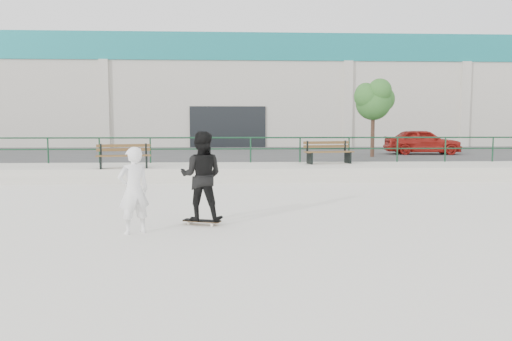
{
  "coord_description": "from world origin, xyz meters",
  "views": [
    {
      "loc": [
        0.22,
        -9.22,
        2.06
      ],
      "look_at": [
        0.78,
        2.0,
        1.0
      ],
      "focal_mm": 35.0,
      "sensor_mm": 36.0,
      "label": 1
    }
  ],
  "objects": [
    {
      "name": "seated_skater",
      "position": [
        -1.61,
        0.12,
        0.82
      ],
      "size": [
        0.71,
        0.64,
        1.64
      ],
      "primitive_type": "imported",
      "rotation": [
        0.0,
        0.0,
        3.68
      ],
      "color": "white",
      "rests_on": "ground"
    },
    {
      "name": "standing_skater",
      "position": [
        -0.39,
        0.89,
        1.0
      ],
      "size": [
        0.96,
        0.79,
        1.81
      ],
      "primitive_type": "imported",
      "rotation": [
        0.0,
        0.0,
        3.01
      ],
      "color": "black",
      "rests_on": "skateboard"
    },
    {
      "name": "bench_left",
      "position": [
        -3.56,
        8.47,
        0.92
      ],
      "size": [
        1.93,
        0.89,
        0.86
      ],
      "rotation": [
        0.0,
        0.0,
        0.19
      ],
      "color": "brown",
      "rests_on": "ledge"
    },
    {
      "name": "commercial_building",
      "position": [
        -0.0,
        31.99,
        4.58
      ],
      "size": [
        44.2,
        16.33,
        8.0
      ],
      "color": "#BBB5A8",
      "rests_on": "ground"
    },
    {
      "name": "bench_right",
      "position": [
        4.03,
        10.14,
        0.94
      ],
      "size": [
        2.0,
        0.95,
        0.89
      ],
      "rotation": [
        0.0,
        0.0,
        0.21
      ],
      "color": "brown",
      "rests_on": "ledge"
    },
    {
      "name": "skateboard",
      "position": [
        -0.39,
        0.89,
        0.07
      ],
      "size": [
        0.8,
        0.45,
        0.09
      ],
      "rotation": [
        0.0,
        0.0,
        -0.35
      ],
      "color": "black",
      "rests_on": "ground"
    },
    {
      "name": "parking_strip",
      "position": [
        0.0,
        18.0,
        0.25
      ],
      "size": [
        60.0,
        14.0,
        0.5
      ],
      "primitive_type": "cube",
      "color": "#3A3A3A",
      "rests_on": "ground"
    },
    {
      "name": "ground",
      "position": [
        0.0,
        0.0,
        0.0
      ],
      "size": [
        120.0,
        120.0,
        0.0
      ],
      "primitive_type": "plane",
      "color": "silver",
      "rests_on": "ground"
    },
    {
      "name": "tree",
      "position": [
        6.9,
        13.97,
        3.22
      ],
      "size": [
        2.04,
        1.81,
        3.62
      ],
      "color": "#4A3225",
      "rests_on": "parking_strip"
    },
    {
      "name": "railing",
      "position": [
        -0.0,
        10.8,
        1.24
      ],
      "size": [
        28.0,
        0.06,
        1.03
      ],
      "color": "#163C25",
      "rests_on": "ledge"
    },
    {
      "name": "red_car",
      "position": [
        10.02,
        15.88,
        1.15
      ],
      "size": [
        3.92,
        1.88,
        1.29
      ],
      "primitive_type": "imported",
      "rotation": [
        0.0,
        0.0,
        1.47
      ],
      "color": "maroon",
      "rests_on": "parking_strip"
    },
    {
      "name": "ledge",
      "position": [
        0.0,
        9.5,
        0.25
      ],
      "size": [
        30.0,
        3.0,
        0.5
      ],
      "primitive_type": "cube",
      "color": "silver",
      "rests_on": "ground"
    }
  ]
}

